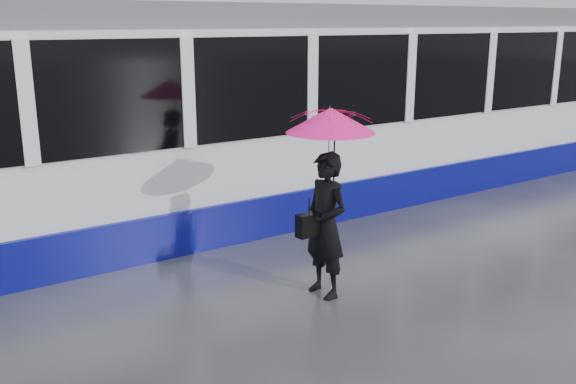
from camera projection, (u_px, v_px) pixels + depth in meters
ground at (293, 269)px, 8.30m from camera, size 90.00×90.00×0.00m
rails at (205, 220)px, 10.30m from camera, size 34.00×1.51×0.02m
tram at (381, 103)px, 11.89m from camera, size 26.00×2.56×3.35m
woman at (326, 225)px, 7.32m from camera, size 0.44×0.64×1.70m
umbrella at (330, 138)px, 7.08m from camera, size 1.05×1.05×1.14m
handbag at (309, 225)px, 7.20m from camera, size 0.31×0.15×0.44m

